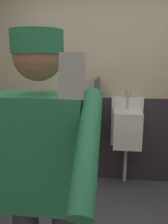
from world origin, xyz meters
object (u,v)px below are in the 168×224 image
object	(u,v)px
person	(43,176)
cell_phone	(72,76)
urinal_middle	(127,128)
urinal_left	(68,126)

from	to	relation	value
person	cell_phone	size ratio (longest dim) A/B	16.06
urinal_middle	person	xyz separation A→B (m)	(-0.54, -1.78, 0.27)
urinal_left	cell_phone	xyz separation A→B (m)	(0.46, -2.28, 0.83)
urinal_left	urinal_middle	bearing A→B (deg)	0.00
urinal_left	cell_phone	size ratio (longest dim) A/B	11.27
urinal_middle	cell_phone	xyz separation A→B (m)	(-0.29, -2.28, 0.83)
urinal_middle	person	distance (m)	1.88
urinal_middle	cell_phone	world-z (taller)	cell_phone
urinal_middle	person	world-z (taller)	person
urinal_left	person	bearing A→B (deg)	-83.26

